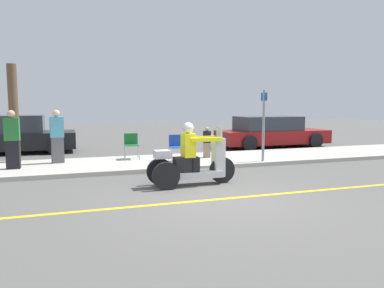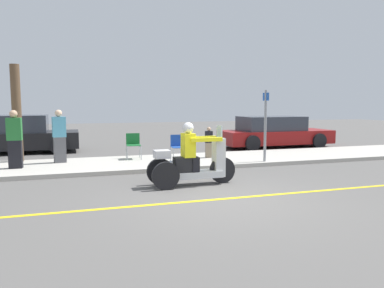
{
  "view_description": "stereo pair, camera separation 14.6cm",
  "coord_description": "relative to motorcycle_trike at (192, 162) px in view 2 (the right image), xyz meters",
  "views": [
    {
      "loc": [
        -2.94,
        -6.78,
        1.93
      ],
      "look_at": [
        -0.16,
        1.43,
        0.97
      ],
      "focal_mm": 35.0,
      "sensor_mm": 36.0,
      "label": 1
    },
    {
      "loc": [
        -2.8,
        -6.83,
        1.93
      ],
      "look_at": [
        -0.16,
        1.43,
        0.97
      ],
      "focal_mm": 35.0,
      "sensor_mm": 36.0,
      "label": 2
    }
  ],
  "objects": [
    {
      "name": "ground_plane",
      "position": [
        0.17,
        -1.43,
        -0.54
      ],
      "size": [
        60.0,
        60.0,
        0.0
      ],
      "primitive_type": "plane",
      "color": "#565451"
    },
    {
      "name": "lane_stripe",
      "position": [
        0.01,
        -1.43,
        -0.54
      ],
      "size": [
        24.0,
        0.12,
        0.01
      ],
      "color": "gold",
      "rests_on": "ground"
    },
    {
      "name": "sidewalk_strip",
      "position": [
        0.17,
        3.17,
        -0.48
      ],
      "size": [
        28.0,
        2.8,
        0.12
      ],
      "color": "#B2ADA3",
      "rests_on": "ground"
    },
    {
      "name": "motorcycle_trike",
      "position": [
        0.0,
        0.0,
        0.0
      ],
      "size": [
        2.11,
        0.68,
        1.48
      ],
      "color": "black",
      "rests_on": "ground"
    },
    {
      "name": "spectator_by_tree",
      "position": [
        -4.18,
        3.03,
        0.36
      ],
      "size": [
        0.39,
        0.25,
        1.61
      ],
      "color": "black",
      "rests_on": "sidewalk_strip"
    },
    {
      "name": "spectator_far_back",
      "position": [
        1.65,
        3.31,
        0.07
      ],
      "size": [
        0.26,
        0.18,
        1.02
      ],
      "color": "gray",
      "rests_on": "sidewalk_strip"
    },
    {
      "name": "spectator_near_curb",
      "position": [
        -3.03,
        3.72,
        0.35
      ],
      "size": [
        0.41,
        0.29,
        1.61
      ],
      "color": "#515156",
      "rests_on": "sidewalk_strip"
    },
    {
      "name": "folding_chair_set_back",
      "position": [
        0.48,
        2.89,
        0.08
      ],
      "size": [
        0.49,
        0.49,
        0.82
      ],
      "color": "#A5A8AD",
      "rests_on": "sidewalk_strip"
    },
    {
      "name": "folding_chair_curbside",
      "position": [
        -0.77,
        3.87,
        0.08
      ],
      "size": [
        0.49,
        0.49,
        0.82
      ],
      "color": "#A5A8AD",
      "rests_on": "sidewalk_strip"
    },
    {
      "name": "parked_car_lot_far",
      "position": [
        -4.6,
        7.53,
        0.15
      ],
      "size": [
        4.2,
        2.06,
        1.46
      ],
      "color": "black",
      "rests_on": "ground"
    },
    {
      "name": "parked_car_lot_right",
      "position": [
        5.72,
        6.12,
        0.11
      ],
      "size": [
        4.86,
        1.99,
        1.35
      ],
      "color": "maroon",
      "rests_on": "ground"
    },
    {
      "name": "tree_trunk",
      "position": [
        -4.26,
        4.37,
        1.07
      ],
      "size": [
        0.28,
        0.28,
        2.98
      ],
      "color": "brown",
      "rests_on": "sidewalk_strip"
    },
    {
      "name": "street_sign",
      "position": [
        3.03,
        2.02,
        0.78
      ],
      "size": [
        0.08,
        0.36,
        2.2
      ],
      "color": "gray",
      "rests_on": "sidewalk_strip"
    }
  ]
}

